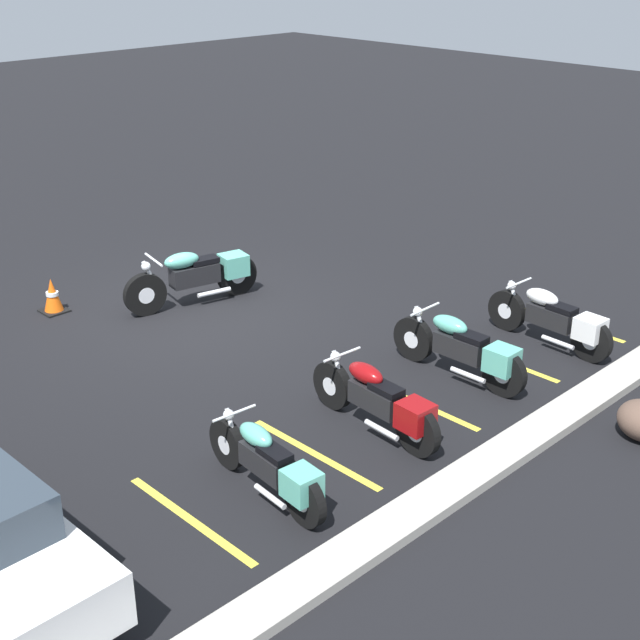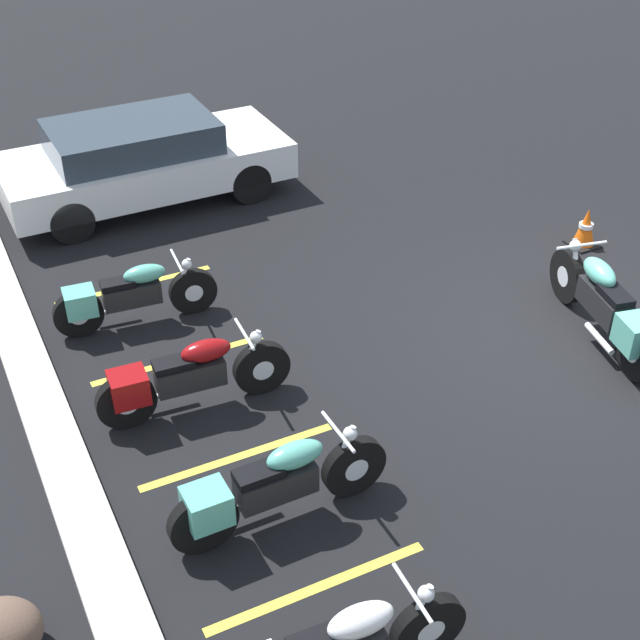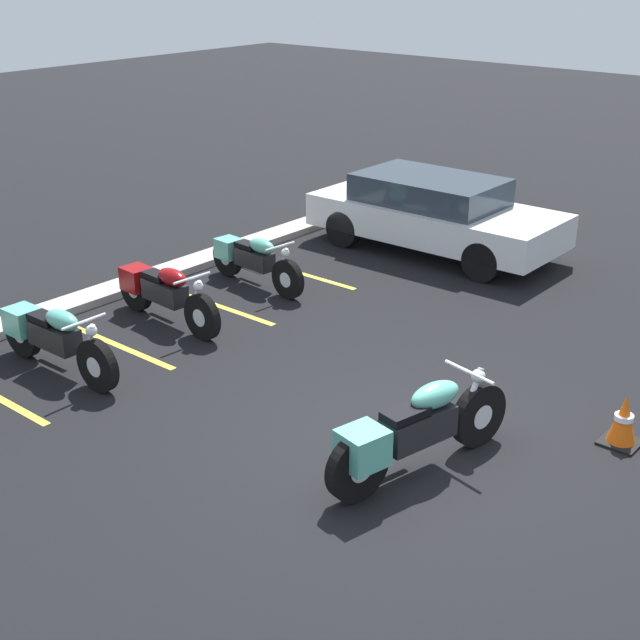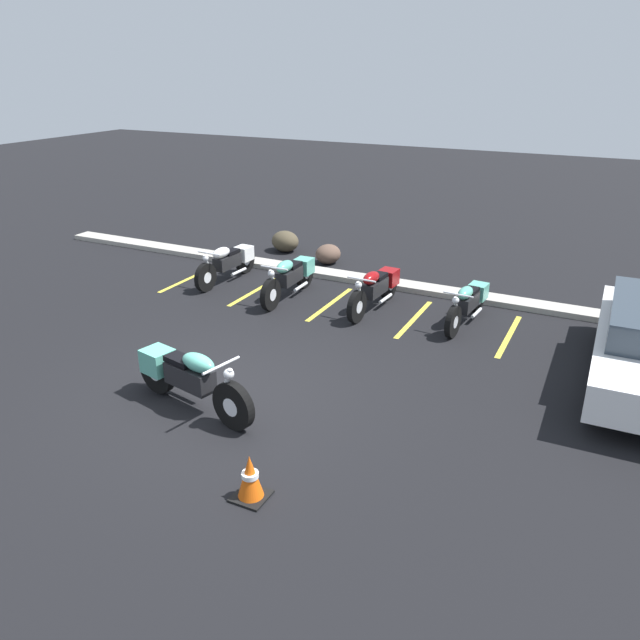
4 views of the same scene
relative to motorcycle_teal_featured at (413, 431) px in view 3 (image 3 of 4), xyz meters
name	(u,v)px [view 3 (image 3 of 4)]	position (x,y,z in m)	size (l,w,h in m)	color
ground	(396,447)	(0.33, 0.41, -0.49)	(60.00, 60.00, 0.00)	black
motorcycle_teal_featured	(413,431)	(0.00, 0.00, 0.00)	(2.33, 0.85, 0.93)	black
parked_bike_1	(52,336)	(-0.91, 4.74, -0.03)	(0.61, 2.19, 0.86)	black
parked_bike_2	(162,292)	(0.98, 4.89, -0.04)	(0.60, 2.15, 0.84)	black
parked_bike_3	(252,259)	(2.85, 4.98, -0.07)	(0.57, 2.02, 0.79)	black
car_white	(434,212)	(6.07, 3.77, 0.19)	(1.85, 4.32, 1.29)	black
concrete_curb	(65,307)	(0.33, 6.31, -0.43)	(18.00, 0.50, 0.12)	#A8A399
traffic_cone	(623,421)	(1.92, -1.36, -0.23)	(0.40, 0.40, 0.57)	black
stall_line_2	(121,346)	(0.05, 4.68, -0.49)	(0.10, 2.10, 0.00)	gold
stall_line_3	(221,307)	(1.88, 4.68, -0.49)	(0.10, 2.10, 0.00)	gold
stall_line_4	(304,274)	(3.72, 4.68, -0.49)	(0.10, 2.10, 0.00)	gold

